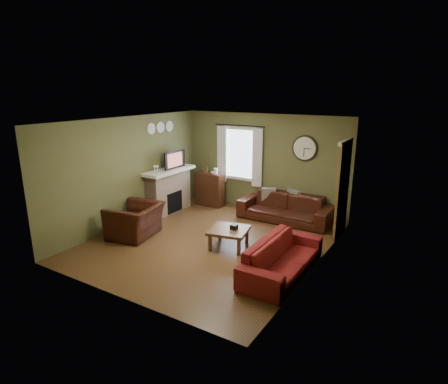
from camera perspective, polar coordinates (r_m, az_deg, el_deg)
The scene contains 31 objects.
floor at distance 8.20m, azimuth -2.08°, elevation -7.64°, with size 4.60×5.20×0.00m, color #55381D.
ceiling at distance 7.56m, azimuth -2.27°, elevation 10.79°, with size 4.60×5.20×0.00m, color white.
wall_left at distance 9.22m, azimuth -14.17°, elevation 3.03°, with size 0.00×5.20×2.60m, color brown.
wall_right at distance 6.82m, azimuth 14.14°, elevation -1.35°, with size 0.00×5.20×2.60m, color brown.
wall_back at distance 9.99m, azimuth 6.15°, elevation 4.36°, with size 4.60×0.00×2.60m, color brown.
wall_front at distance 5.89m, azimuth -16.38°, elevation -4.21°, with size 4.60×0.00×2.60m, color brown.
fireplace at distance 10.08m, azimuth -8.45°, elevation -0.00°, with size 0.40×1.40×1.10m, color tan.
firebox at distance 10.03m, azimuth -7.56°, elevation -1.53°, with size 0.04×0.60×0.55m, color black.
mantel at distance 9.92m, azimuth -8.45°, elevation 3.26°, with size 0.58×1.60×0.08m, color white.
tv at distance 9.98m, azimuth -7.86°, elevation 4.61°, with size 0.60×0.08×0.35m, color black.
tv_screen at distance 9.92m, azimuth -7.51°, elevation 4.88°, with size 0.02×0.62×0.36m, color #994C3F.
medallion_left at distance 9.63m, azimuth -11.04°, elevation 9.46°, with size 0.28×0.28×0.03m, color white.
medallion_mid at distance 9.89m, azimuth -9.66°, elevation 9.68°, with size 0.28×0.28×0.03m, color white.
medallion_right at distance 10.15m, azimuth -8.35°, elevation 9.89°, with size 0.28×0.28×0.03m, color white.
window_pane at distance 10.25m, azimuth 2.59°, elevation 5.85°, with size 1.00×0.02×1.30m, color silver, non-canonical shape.
curtain_rod at distance 10.06m, azimuth 2.36°, elevation 10.10°, with size 0.03×0.03×1.50m, color black.
curtain_left at distance 10.45m, azimuth -0.33°, elevation 5.78°, with size 0.28×0.04×1.55m, color white.
curtain_right at distance 9.92m, azimuth 5.09°, elevation 5.19°, with size 0.28×0.04×1.55m, color white.
wall_clock at distance 9.44m, azimuth 12.17°, elevation 6.53°, with size 0.64×0.06×0.64m, color white, non-canonical shape.
door at distance 8.61m, azimuth 17.63°, elevation 0.18°, with size 0.05×0.90×2.10m, color brown.
bookshelf at distance 10.55m, azimuth -2.15°, elevation 0.41°, with size 0.79×0.34×0.94m, color #351B0F, non-canonical shape.
book at distance 10.43m, azimuth -1.97°, elevation 3.01°, with size 0.16×0.22×0.02m, color brown.
sofa_brown at distance 9.48m, azimuth 9.28°, elevation -2.38°, with size 2.31×0.90×0.68m, color black.
pillow_left at distance 9.80m, azimuth 6.82°, elevation -0.39°, with size 0.37×0.11×0.37m, color gray.
pillow_right at distance 9.68m, azimuth 10.63°, elevation -0.75°, with size 0.38×0.11×0.38m, color gray.
sofa_red at distance 6.88m, azimuth 8.88°, elevation -9.77°, with size 2.10×0.82×0.61m, color maroon.
armchair at distance 8.63m, azimuth -13.35°, elevation -4.25°, with size 1.12×0.98×0.73m, color black.
coffee_table at distance 7.87m, azimuth 0.77°, elevation -7.02°, with size 0.77×0.77×0.41m, color brown, non-canonical shape.
tissue_box at distance 7.77m, azimuth 1.53°, elevation -5.77°, with size 0.13×0.13×0.10m, color black.
wine_glass_a at distance 9.47m, azimuth -10.53°, elevation 3.45°, with size 0.07×0.07×0.20m, color white, non-canonical shape.
wine_glass_b at distance 9.55m, azimuth -10.11°, elevation 3.51°, with size 0.06×0.06×0.18m, color white, non-canonical shape.
Camera 1 is at (4.19, -6.26, 3.23)m, focal length 30.00 mm.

